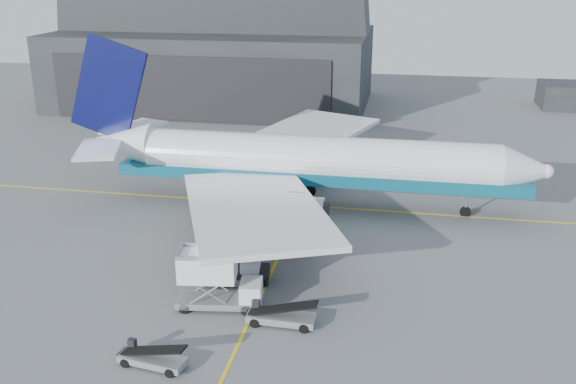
% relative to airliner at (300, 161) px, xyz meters
% --- Properties ---
extents(ground, '(200.00, 200.00, 0.00)m').
position_rel_airliner_xyz_m(ground, '(0.29, -20.04, -4.57)').
color(ground, '#565659').
rests_on(ground, ground).
extents(taxi_lines, '(80.00, 42.12, 0.02)m').
position_rel_airliner_xyz_m(taxi_lines, '(0.29, -7.38, -4.56)').
color(taxi_lines, gold).
rests_on(taxi_lines, ground).
extents(hangar, '(50.00, 28.30, 28.00)m').
position_rel_airliner_xyz_m(hangar, '(-21.71, 44.90, 4.97)').
color(hangar, black).
rests_on(hangar, ground).
extents(airliner, '(46.56, 45.15, 16.34)m').
position_rel_airliner_xyz_m(airliner, '(0.00, 0.00, 0.00)').
color(airliner, white).
rests_on(airliner, ground).
extents(catering_truck, '(6.13, 2.97, 4.05)m').
position_rel_airliner_xyz_m(catering_truck, '(-2.39, -20.46, -2.52)').
color(catering_truck, slate).
rests_on(catering_truck, ground).
extents(pushback_tug, '(4.24, 2.83, 1.83)m').
position_rel_airliner_xyz_m(pushback_tug, '(-1.41, -16.39, -3.88)').
color(pushback_tug, black).
rests_on(pushback_tug, ground).
extents(belt_loader_a, '(4.46, 2.05, 1.67)m').
position_rel_airliner_xyz_m(belt_loader_a, '(-4.17, -27.82, -4.06)').
color(belt_loader_a, slate).
rests_on(belt_loader_a, ground).
extents(belt_loader_b, '(4.85, 1.78, 1.84)m').
position_rel_airliner_xyz_m(belt_loader_b, '(2.43, -21.87, -4.00)').
color(belt_loader_b, slate).
rests_on(belt_loader_b, ground).
extents(traffic_cone, '(0.32, 0.32, 0.47)m').
position_rel_airliner_xyz_m(traffic_cone, '(-0.63, -16.20, -4.35)').
color(traffic_cone, '#DB5106').
rests_on(traffic_cone, ground).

